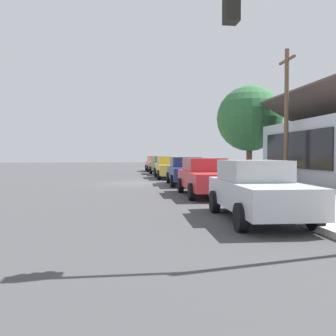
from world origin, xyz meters
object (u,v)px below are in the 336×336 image
Objects in this scene: car_navy at (186,171)px; utility_pole_wooden at (286,115)px; shade_tree at (249,119)px; fire_hydrant_red at (246,185)px; car_olive at (162,165)px; car_silver at (257,189)px; car_cherry at (205,176)px; car_coral at (155,163)px; traffic_light_main at (317,54)px; car_mustard at (170,167)px.

car_navy is 0.62× the size of utility_pole_wooden.
shade_tree is 14.21m from fire_hydrant_red.
car_olive is 6.49× the size of fire_hydrant_red.
car_silver is 5.08m from fire_hydrant_red.
car_silver is at bearing 1.52° from car_cherry.
car_coral and car_olive have the same top height.
car_cherry is 9.67m from traffic_light_main.
car_coral is 0.94× the size of car_silver.
car_cherry is at bearing 1.35° from car_navy.
shade_tree is at bearing 28.97° from car_coral.
car_silver is 0.61× the size of utility_pole_wooden.
car_mustard is at bearing -144.34° from utility_pole_wooden.
car_silver is (17.46, 0.02, -0.00)m from car_mustard.
utility_pole_wooden reaches higher than fire_hydrant_red.
car_coral is 23.89m from fire_hydrant_red.
car_cherry is 7.46m from utility_pole_wooden.
utility_pole_wooden reaches higher than traffic_light_main.
car_silver is (11.46, -0.11, -0.00)m from car_navy.
car_coral is at bearing -176.54° from car_navy.
car_cherry is 0.92× the size of traffic_light_main.
car_coral is 0.88× the size of car_mustard.
car_cherry is 0.69× the size of shade_tree.
fire_hydrant_red is (12.59, 1.44, -0.32)m from car_mustard.
car_navy is 5.60m from car_cherry.
car_cherry is 13.82m from shade_tree.
car_cherry is at bearing -177.21° from car_silver.
fire_hydrant_red is at bearing 8.04° from car_mustard.
car_silver is (5.86, 0.05, -0.00)m from car_cherry.
shade_tree is 0.93× the size of utility_pole_wooden.
car_coral is 11.26m from car_mustard.
shade_tree is at bearing 153.57° from car_cherry.
utility_pole_wooden reaches higher than car_navy.
fire_hydrant_red is (12.82, -4.70, -3.96)m from shade_tree.
car_coral is at bearing -163.84° from utility_pole_wooden.
traffic_light_main is (14.89, -0.35, 2.68)m from car_navy.
car_olive and car_mustard have the same top height.
car_cherry is at bearing 178.78° from traffic_light_main.
shade_tree reaches higher than car_olive.
shade_tree is at bearing 46.75° from car_olive.
car_olive is 22.83m from car_silver.
traffic_light_main is at bearing 1.59° from car_navy.
car_navy is 1.02× the size of car_silver.
shade_tree is 1.34× the size of traffic_light_main.
car_silver is 4.36m from traffic_light_main.
fire_hydrant_red is at bearing 3.30° from car_coral.
car_olive is 26.40m from traffic_light_main.
car_coral and car_silver have the same top height.
shade_tree is at bearing 159.87° from fire_hydrant_red.
car_olive is 18.02m from fire_hydrant_red.
car_mustard is at bearing -3.54° from car_olive.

